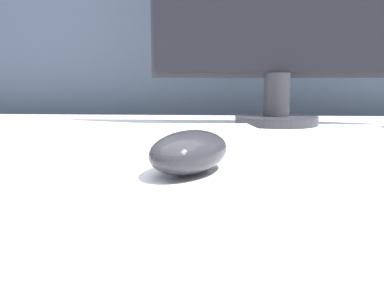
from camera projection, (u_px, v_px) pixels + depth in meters
The scene contains 4 objects.
partition_panel at pixel (212, 157), 1.30m from camera, with size 5.00×0.03×1.24m.
computer_mouse_near at pixel (190, 152), 0.41m from camera, with size 0.12×0.14×0.05m.
keyboard at pixel (144, 135), 0.63m from camera, with size 0.41×0.18×0.02m.
monitor at pixel (280, 1), 0.85m from camera, with size 0.59×0.19×0.52m.
Camera 1 is at (0.01, -0.54, 0.88)m, focal length 35.00 mm.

